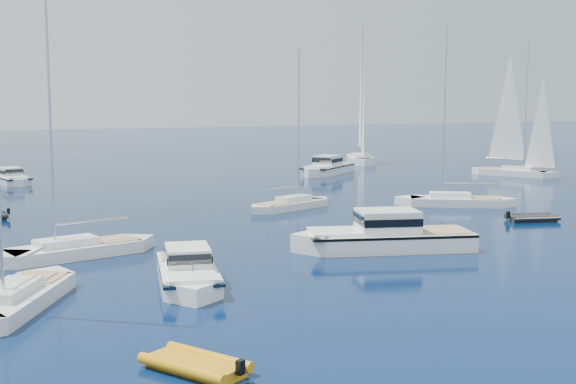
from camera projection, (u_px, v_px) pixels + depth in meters
name	position (u px, v px, depth m)	size (l,w,h in m)	color
ground	(550.00, 325.00, 28.31)	(400.00, 400.00, 0.00)	navy
motor_cruiser_left	(188.00, 284.00, 34.53)	(2.64, 8.64, 2.27)	white
motor_cruiser_centre	(383.00, 250.00, 42.48)	(3.44, 11.23, 2.95)	white
motor_cruiser_distant	(327.00, 174.00, 85.47)	(3.20, 10.47, 2.75)	silver
motor_cruiser_horizon	(11.00, 184.00, 75.81)	(2.47, 8.07, 2.12)	silver
sailboat_fore	(15.00, 307.00, 30.69)	(2.64, 10.16, 14.94)	silver
sailboat_mid_r	(455.00, 206.00, 60.06)	(2.64, 10.16, 14.94)	white
sailboat_mid_l	(74.00, 257.00, 40.61)	(2.66, 10.21, 15.01)	silver
sailboat_centre	(291.00, 209.00, 58.37)	(2.30, 8.86, 13.02)	silver
sailboat_sails_r	(514.00, 176.00, 83.65)	(2.73, 10.48, 15.41)	silver
sailboat_sails_far	(360.00, 163.00, 100.98)	(3.37, 12.95, 19.03)	white
tender_yellow	(195.00, 371.00, 23.50)	(2.01, 3.66, 0.95)	orange
tender_grey_near	(532.00, 221.00, 52.50)	(2.01, 3.68, 0.95)	black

